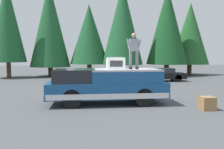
{
  "coord_description": "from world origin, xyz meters",
  "views": [
    {
      "loc": [
        -11.14,
        1.7,
        2.29
      ],
      "look_at": [
        0.62,
        0.39,
        1.35
      ],
      "focal_mm": 38.6,
      "sensor_mm": 36.0,
      "label": 1
    }
  ],
  "objects_px": {
    "parked_car_black": "(162,75)",
    "pickup_truck": "(107,85)",
    "person_on_truck_bed": "(134,50)",
    "wooden_crate": "(207,103)",
    "compressor_unit": "(116,63)"
  },
  "relations": [
    {
      "from": "compressor_unit",
      "to": "person_on_truck_bed",
      "type": "xyz_separation_m",
      "value": [
        -0.15,
        -0.84,
        0.62
      ]
    },
    {
      "from": "person_on_truck_bed",
      "to": "parked_car_black",
      "type": "distance_m",
      "value": 10.68
    },
    {
      "from": "person_on_truck_bed",
      "to": "parked_car_black",
      "type": "bearing_deg",
      "value": -25.12
    },
    {
      "from": "pickup_truck",
      "to": "parked_car_black",
      "type": "xyz_separation_m",
      "value": [
        9.41,
        -5.71,
        -0.29
      ]
    },
    {
      "from": "compressor_unit",
      "to": "parked_car_black",
      "type": "relative_size",
      "value": 0.2
    },
    {
      "from": "person_on_truck_bed",
      "to": "wooden_crate",
      "type": "xyz_separation_m",
      "value": [
        -1.67,
        -2.82,
        -2.27
      ]
    },
    {
      "from": "wooden_crate",
      "to": "person_on_truck_bed",
      "type": "bearing_deg",
      "value": 59.32
    },
    {
      "from": "pickup_truck",
      "to": "wooden_crate",
      "type": "height_order",
      "value": "pickup_truck"
    },
    {
      "from": "parked_car_black",
      "to": "pickup_truck",
      "type": "bearing_deg",
      "value": 148.73
    },
    {
      "from": "pickup_truck",
      "to": "parked_car_black",
      "type": "height_order",
      "value": "pickup_truck"
    },
    {
      "from": "compressor_unit",
      "to": "parked_car_black",
      "type": "distance_m",
      "value": 10.84
    },
    {
      "from": "compressor_unit",
      "to": "wooden_crate",
      "type": "relative_size",
      "value": 1.5
    },
    {
      "from": "compressor_unit",
      "to": "person_on_truck_bed",
      "type": "bearing_deg",
      "value": -99.82
    },
    {
      "from": "compressor_unit",
      "to": "parked_car_black",
      "type": "xyz_separation_m",
      "value": [
        9.36,
        -5.3,
        -1.35
      ]
    },
    {
      "from": "parked_car_black",
      "to": "wooden_crate",
      "type": "height_order",
      "value": "parked_car_black"
    }
  ]
}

